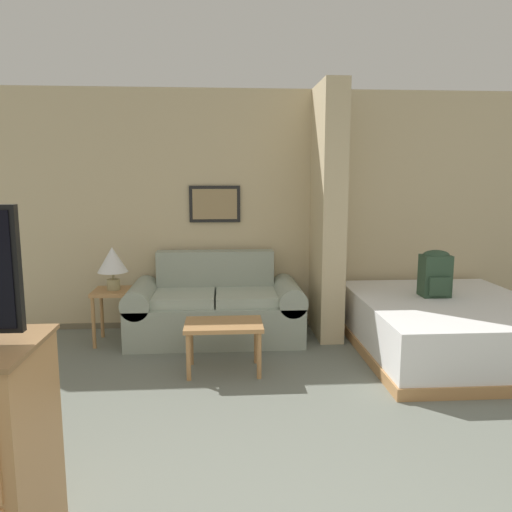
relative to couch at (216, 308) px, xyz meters
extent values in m
cube|color=#CCB78E|center=(0.36, 0.48, 0.98)|extent=(6.79, 0.12, 2.60)
cube|color=#70644E|center=(0.36, 0.41, -0.29)|extent=(6.79, 0.02, 0.06)
cube|color=black|center=(0.00, 0.40, 1.06)|extent=(0.55, 0.02, 0.40)
cube|color=#9E845B|center=(0.00, 0.39, 1.06)|extent=(0.48, 0.01, 0.33)
cube|color=#CCB78E|center=(1.17, 0.06, 0.98)|extent=(0.24, 0.73, 2.60)
cube|color=#99A393|center=(0.00, -0.04, -0.11)|extent=(1.26, 0.84, 0.40)
cube|color=#99A393|center=(0.00, 0.28, 0.33)|extent=(1.26, 0.20, 0.48)
cube|color=#99A393|center=(-0.76, -0.04, -0.11)|extent=(0.26, 0.84, 0.40)
cylinder|color=#99A393|center=(-0.76, -0.04, 0.14)|extent=(0.28, 0.84, 0.28)
cube|color=#99A393|center=(0.76, -0.04, -0.11)|extent=(0.26, 0.84, 0.40)
cylinder|color=#99A393|center=(0.76, -0.04, 0.14)|extent=(0.28, 0.84, 0.28)
cube|color=#AAB5A4|center=(-0.31, -0.09, 0.14)|extent=(0.61, 0.60, 0.10)
cube|color=#AAB5A4|center=(0.31, -0.09, 0.14)|extent=(0.61, 0.60, 0.10)
cube|color=#B27F4C|center=(0.08, -0.93, 0.10)|extent=(0.66, 0.44, 0.04)
cylinder|color=#B27F4C|center=(-0.21, -1.11, -0.12)|extent=(0.04, 0.04, 0.40)
cylinder|color=#B27F4C|center=(0.37, -1.11, -0.12)|extent=(0.04, 0.04, 0.40)
cylinder|color=#B27F4C|center=(-0.21, -0.75, -0.12)|extent=(0.04, 0.04, 0.40)
cylinder|color=#B27F4C|center=(0.37, -0.75, -0.12)|extent=(0.04, 0.04, 0.40)
cube|color=#B27F4C|center=(-1.02, -0.08, 0.21)|extent=(0.40, 0.40, 0.04)
cylinder|color=#B27F4C|center=(-1.19, -0.25, -0.06)|extent=(0.04, 0.04, 0.51)
cylinder|color=#B27F4C|center=(-0.85, -0.25, -0.06)|extent=(0.04, 0.04, 0.51)
cylinder|color=#B27F4C|center=(-1.19, 0.09, -0.06)|extent=(0.04, 0.04, 0.51)
cylinder|color=#B27F4C|center=(-0.85, 0.09, -0.06)|extent=(0.04, 0.04, 0.51)
cylinder|color=tan|center=(-1.02, -0.08, 0.29)|extent=(0.13, 0.13, 0.11)
cylinder|color=tan|center=(-1.02, -0.08, 0.38)|extent=(0.02, 0.02, 0.07)
cone|color=silver|center=(-1.02, -0.08, 0.54)|extent=(0.30, 0.30, 0.25)
cube|color=#B27F4C|center=(2.21, -0.63, -0.27)|extent=(1.68, 1.99, 0.10)
cube|color=white|center=(2.21, -0.63, -0.01)|extent=(1.64, 1.95, 0.42)
cube|color=white|center=(2.21, 0.12, 0.15)|extent=(1.52, 0.36, 0.10)
cube|color=#2D4733|center=(2.13, -0.44, 0.41)|extent=(0.27, 0.20, 0.41)
cube|color=#2D4733|center=(2.13, -0.56, 0.32)|extent=(0.20, 0.03, 0.18)
ellipsoid|color=#2D4733|center=(2.13, -0.44, 0.61)|extent=(0.26, 0.19, 0.10)
camera|label=1|loc=(0.08, -5.06, 1.35)|focal=35.00mm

